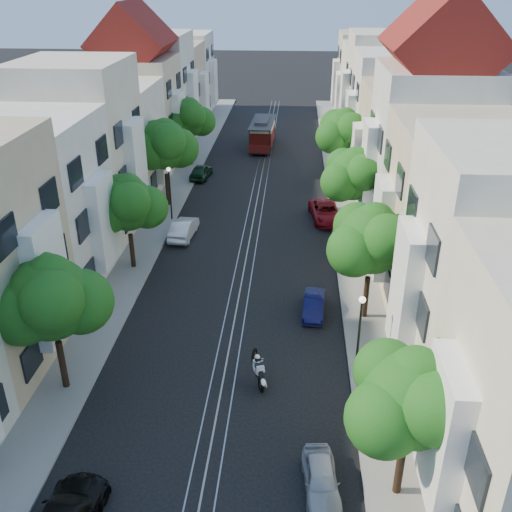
% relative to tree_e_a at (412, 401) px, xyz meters
% --- Properties ---
extents(ground, '(200.00, 200.00, 0.00)m').
position_rel_tree_e_a_xyz_m(ground, '(-7.26, 31.02, -4.40)').
color(ground, black).
rests_on(ground, ground).
extents(sidewalk_east, '(2.50, 80.00, 0.12)m').
position_rel_tree_e_a_xyz_m(sidewalk_east, '(-0.01, 31.02, -4.34)').
color(sidewalk_east, gray).
rests_on(sidewalk_east, ground).
extents(sidewalk_west, '(2.50, 80.00, 0.12)m').
position_rel_tree_e_a_xyz_m(sidewalk_west, '(-14.51, 31.02, -4.34)').
color(sidewalk_west, gray).
rests_on(sidewalk_west, ground).
extents(rail_left, '(0.06, 80.00, 0.02)m').
position_rel_tree_e_a_xyz_m(rail_left, '(-7.81, 31.02, -4.39)').
color(rail_left, gray).
rests_on(rail_left, ground).
extents(rail_slot, '(0.06, 80.00, 0.02)m').
position_rel_tree_e_a_xyz_m(rail_slot, '(-7.26, 31.02, -4.39)').
color(rail_slot, gray).
rests_on(rail_slot, ground).
extents(rail_right, '(0.06, 80.00, 0.02)m').
position_rel_tree_e_a_xyz_m(rail_right, '(-6.71, 31.02, -4.39)').
color(rail_right, gray).
rests_on(rail_right, ground).
extents(lane_line, '(0.08, 80.00, 0.01)m').
position_rel_tree_e_a_xyz_m(lane_line, '(-7.26, 31.02, -4.40)').
color(lane_line, tan).
rests_on(lane_line, ground).
extents(townhouses_east, '(7.75, 72.00, 12.00)m').
position_rel_tree_e_a_xyz_m(townhouses_east, '(4.61, 30.94, 0.79)').
color(townhouses_east, beige).
rests_on(townhouses_east, ground).
extents(townhouses_west, '(7.75, 72.00, 11.76)m').
position_rel_tree_e_a_xyz_m(townhouses_west, '(-19.13, 30.94, 0.68)').
color(townhouses_west, silver).
rests_on(townhouses_west, ground).
extents(tree_e_a, '(4.72, 3.87, 6.27)m').
position_rel_tree_e_a_xyz_m(tree_e_a, '(0.00, 0.00, 0.00)').
color(tree_e_a, black).
rests_on(tree_e_a, ground).
extents(tree_e_b, '(4.93, 4.08, 6.68)m').
position_rel_tree_e_a_xyz_m(tree_e_b, '(0.00, 12.00, 0.34)').
color(tree_e_b, black).
rests_on(tree_e_b, ground).
extents(tree_e_c, '(4.84, 3.99, 6.52)m').
position_rel_tree_e_a_xyz_m(tree_e_c, '(0.00, 23.00, 0.20)').
color(tree_e_c, black).
rests_on(tree_e_c, ground).
extents(tree_e_d, '(5.01, 4.16, 6.85)m').
position_rel_tree_e_a_xyz_m(tree_e_d, '(0.00, 34.00, 0.47)').
color(tree_e_d, black).
rests_on(tree_e_d, ground).
extents(tree_w_a, '(4.93, 4.08, 6.68)m').
position_rel_tree_e_a_xyz_m(tree_w_a, '(-14.40, 5.00, 0.34)').
color(tree_w_a, black).
rests_on(tree_w_a, ground).
extents(tree_w_b, '(4.72, 3.87, 6.27)m').
position_rel_tree_e_a_xyz_m(tree_w_b, '(-14.40, 17.00, 0.00)').
color(tree_w_b, black).
rests_on(tree_w_b, ground).
extents(tree_w_c, '(5.13, 4.28, 7.09)m').
position_rel_tree_e_a_xyz_m(tree_w_c, '(-14.40, 28.00, 0.67)').
color(tree_w_c, black).
rests_on(tree_w_c, ground).
extents(tree_w_d, '(4.84, 3.99, 6.52)m').
position_rel_tree_e_a_xyz_m(tree_w_d, '(-14.40, 39.00, 0.20)').
color(tree_w_d, black).
rests_on(tree_w_d, ground).
extents(lamp_east, '(0.32, 0.32, 4.16)m').
position_rel_tree_e_a_xyz_m(lamp_east, '(-0.96, 7.02, -1.55)').
color(lamp_east, black).
rests_on(lamp_east, ground).
extents(lamp_west, '(0.32, 0.32, 4.16)m').
position_rel_tree_e_a_xyz_m(lamp_west, '(-13.56, 25.02, -1.55)').
color(lamp_west, black).
rests_on(lamp_west, ground).
extents(sportbike_rider, '(0.79, 2.06, 1.45)m').
position_rel_tree_e_a_xyz_m(sportbike_rider, '(-5.59, 6.02, -3.57)').
color(sportbike_rider, black).
rests_on(sportbike_rider, ground).
extents(cable_car, '(2.64, 7.60, 2.89)m').
position_rel_tree_e_a_xyz_m(cable_car, '(-7.76, 45.97, -2.69)').
color(cable_car, black).
rests_on(cable_car, ground).
extents(parked_car_e_near, '(1.55, 3.28, 1.08)m').
position_rel_tree_e_a_xyz_m(parked_car_e_near, '(-2.86, -0.00, -3.86)').
color(parked_car_e_near, '#A2A5AE').
rests_on(parked_car_e_near, ground).
extents(parked_car_e_mid, '(1.38, 3.35, 1.08)m').
position_rel_tree_e_a_xyz_m(parked_car_e_mid, '(-2.86, 12.29, -3.86)').
color(parked_car_e_mid, '#0B0D3B').
rests_on(parked_car_e_mid, ground).
extents(parked_car_e_far, '(2.78, 4.94, 1.31)m').
position_rel_tree_e_a_xyz_m(parked_car_e_far, '(-1.66, 25.95, -3.75)').
color(parked_car_e_far, maroon).
rests_on(parked_car_e_far, ground).
extents(parked_car_w_mid, '(1.68, 4.13, 1.33)m').
position_rel_tree_e_a_xyz_m(parked_car_w_mid, '(-12.08, 22.08, -3.73)').
color(parked_car_w_mid, silver).
rests_on(parked_car_w_mid, ground).
extents(parked_car_w_far, '(1.90, 3.96, 1.30)m').
position_rel_tree_e_a_xyz_m(parked_car_w_far, '(-12.86, 35.20, -3.75)').
color(parked_car_w_far, black).
rests_on(parked_car_w_far, ground).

